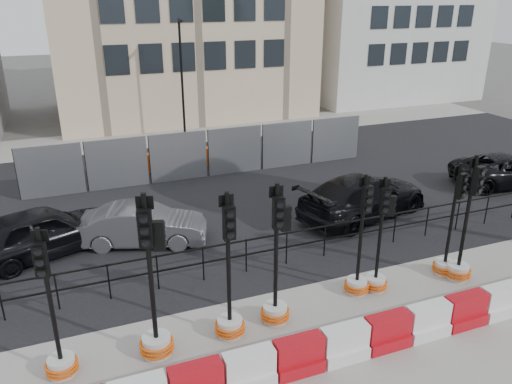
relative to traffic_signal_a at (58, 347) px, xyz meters
name	(u,v)px	position (x,y,z in m)	size (l,w,h in m)	color
ground	(305,286)	(5.99, 1.15, -0.67)	(120.00, 120.00, 0.00)	#51514C
sidewalk_near	(370,358)	(5.99, -1.85, -0.66)	(40.00, 6.00, 0.02)	gray
road	(223,193)	(5.99, 8.15, -0.66)	(40.00, 14.00, 0.03)	black
sidewalk_far	(172,135)	(5.99, 17.15, -0.66)	(40.00, 4.00, 0.02)	gray
kerb_railing	(287,243)	(5.99, 2.35, 0.02)	(18.00, 0.04, 1.00)	black
heras_fencing	(202,156)	(5.98, 10.95, 0.01)	(14.33, 1.72, 2.00)	gray
lamp_post_far	(182,77)	(6.49, 16.13, 2.55)	(0.12, 0.56, 6.00)	black
barrier_row	(366,338)	(5.99, -1.65, -0.31)	(12.55, 0.50, 0.80)	red
traffic_signal_a	(58,347)	(0.00, 0.00, 0.00)	(0.64, 0.64, 3.25)	silver
traffic_signal_b	(155,320)	(1.89, -0.10, 0.20)	(0.72, 0.72, 3.67)	silver
traffic_signal_c	(230,308)	(3.52, -0.05, 0.04)	(0.68, 0.68, 3.44)	silver
traffic_signal_d	(276,291)	(4.67, 0.06, 0.15)	(0.68, 0.68, 3.43)	silver
traffic_signal_e	(358,270)	(7.06, 0.39, -0.01)	(0.63, 0.63, 3.20)	silver
traffic_signal_f	(378,265)	(7.58, 0.33, 0.07)	(0.61, 0.61, 3.10)	silver
traffic_signal_g	(447,253)	(9.78, 0.31, -0.02)	(0.62, 0.62, 3.17)	silver
traffic_signal_h	(461,255)	(9.94, -0.01, 0.04)	(0.68, 0.68, 3.46)	silver
car_a	(43,232)	(-0.30, 5.46, 0.06)	(4.63, 3.04, 1.47)	black
car_b	(143,225)	(2.49, 5.08, -0.05)	(3.98, 2.42, 1.24)	#4D4D52
car_c	(364,196)	(9.80, 4.42, 0.06)	(5.37, 3.29, 1.45)	black
car_d	(510,170)	(16.85, 4.85, -0.05)	(4.85, 3.03, 1.25)	black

